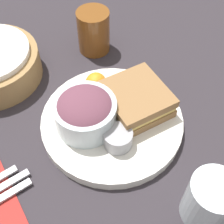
# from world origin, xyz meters

# --- Properties ---
(ground_plane) EXTENTS (4.00, 4.00, 0.00)m
(ground_plane) POSITION_xyz_m (0.00, 0.00, 0.00)
(ground_plane) COLOR #2D282D
(plate) EXTENTS (0.27, 0.27, 0.02)m
(plate) POSITION_xyz_m (0.00, 0.00, 0.01)
(plate) COLOR white
(plate) RESTS_ON ground_plane
(sandwich) EXTENTS (0.12, 0.12, 0.05)m
(sandwich) POSITION_xyz_m (0.05, -0.00, 0.04)
(sandwich) COLOR olive
(sandwich) RESTS_ON plate
(salad_bowl) EXTENTS (0.11, 0.11, 0.07)m
(salad_bowl) POSITION_xyz_m (-0.05, 0.02, 0.06)
(salad_bowl) COLOR silver
(salad_bowl) RESTS_ON plate
(dressing_cup) EXTENTS (0.05, 0.05, 0.03)m
(dressing_cup) POSITION_xyz_m (-0.02, -0.05, 0.04)
(dressing_cup) COLOR #99999E
(dressing_cup) RESTS_ON plate
(orange_wedge) EXTENTS (0.04, 0.04, 0.04)m
(orange_wedge) POSITION_xyz_m (0.01, 0.08, 0.04)
(orange_wedge) COLOR orange
(orange_wedge) RESTS_ON plate
(drink_glass) EXTENTS (0.07, 0.07, 0.10)m
(drink_glass) POSITION_xyz_m (0.08, 0.21, 0.05)
(drink_glass) COLOR brown
(drink_glass) RESTS_ON ground_plane
(water_glass) EXTENTS (0.08, 0.08, 0.09)m
(water_glass) POSITION_xyz_m (0.03, -0.22, 0.05)
(water_glass) COLOR silver
(water_glass) RESTS_ON ground_plane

